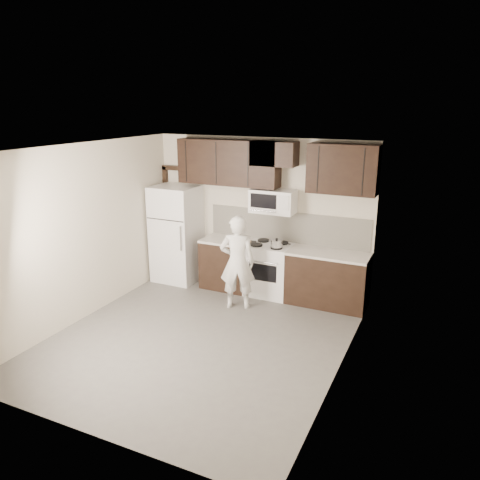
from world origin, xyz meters
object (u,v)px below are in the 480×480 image
Objects in this scene: microwave at (273,201)px; person at (237,262)px; stove at (269,269)px; refrigerator at (177,234)px.

person is at bearing -107.67° from microwave.
microwave is 0.49× the size of person.
microwave is (-0.00, 0.12, 1.19)m from stove.
refrigerator reaches higher than person.
refrigerator is at bearing -178.49° from stove.
microwave reaches higher than person.
stove is 0.60× the size of person.
person is (-0.27, -0.74, 0.32)m from stove.
refrigerator is at bearing -174.85° from microwave.
microwave is 2.00m from refrigerator.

